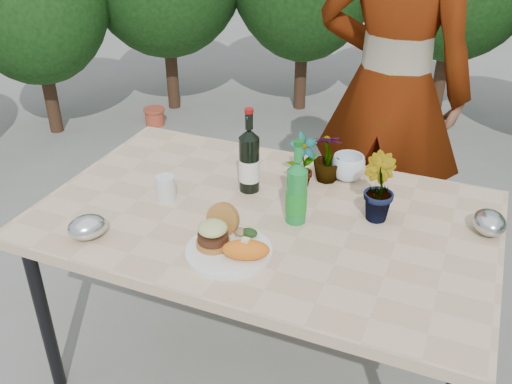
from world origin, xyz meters
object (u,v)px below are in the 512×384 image
at_px(dinner_plate, 229,251).
at_px(wine_bottle, 249,161).
at_px(person, 391,90).
at_px(patio_table, 265,226).

bearing_deg(dinner_plate, wine_bottle, 104.14).
distance_m(wine_bottle, person, 0.81).
xyz_separation_m(dinner_plate, wine_bottle, (-0.10, 0.40, 0.11)).
height_order(wine_bottle, person, person).
bearing_deg(patio_table, person, 73.22).
bearing_deg(wine_bottle, patio_table, -48.96).
bearing_deg(wine_bottle, person, 62.55).
height_order(patio_table, person, person).
bearing_deg(wine_bottle, dinner_plate, -75.81).
relative_size(dinner_plate, wine_bottle, 0.85).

